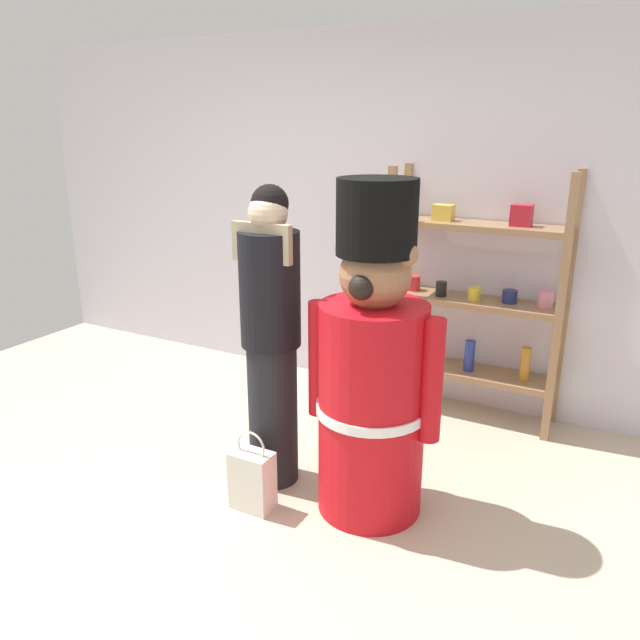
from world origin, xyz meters
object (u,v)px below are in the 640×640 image
merchandise_shelf (475,299)px  shopping_bag (252,479)px  teddy_bear_guard (372,376)px  person_shopper (271,335)px

merchandise_shelf → shopping_bag: bearing=-112.4°
merchandise_shelf → teddy_bear_guard: teddy_bear_guard is taller
merchandise_shelf → person_shopper: (-0.74, -1.36, 0.04)m
person_shopper → shopping_bag: 0.76m
merchandise_shelf → teddy_bear_guard: size_ratio=0.98×
merchandise_shelf → shopping_bag: (-0.69, -1.66, -0.66)m
teddy_bear_guard → shopping_bag: teddy_bear_guard is taller
teddy_bear_guard → person_shopper: bearing=-179.3°
teddy_bear_guard → person_shopper: (-0.59, -0.01, 0.12)m
merchandise_shelf → person_shopper: bearing=-118.5°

